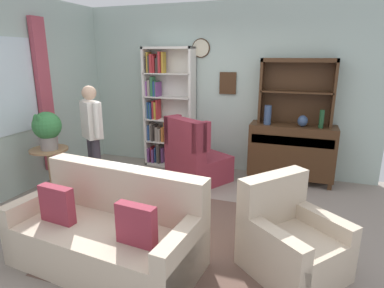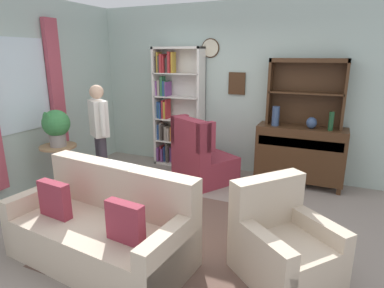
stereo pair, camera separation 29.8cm
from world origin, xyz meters
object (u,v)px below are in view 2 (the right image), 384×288
bookshelf (175,109)px  vase_tall (276,116)px  potted_plant_small (70,189)px  bottle_wine (331,121)px  person_reading (99,130)px  sideboard_hutch (307,83)px  armchair_floral (283,247)px  wingback_chair (201,159)px  couch_floral (103,229)px  plant_stand (60,163)px  sideboard (300,153)px  potted_plant_large (56,125)px  vase_round (312,123)px

bookshelf → vase_tall: 1.82m
bookshelf → potted_plant_small: (-0.62, -2.00, -0.87)m
bottle_wine → person_reading: (-3.08, -1.28, -0.15)m
sideboard_hutch → vase_tall: (-0.39, -0.19, -0.49)m
armchair_floral → sideboard_hutch: bearing=93.0°
wingback_chair → couch_floral: bearing=-92.7°
potted_plant_small → plant_stand: bearing=148.6°
sideboard_hutch → plant_stand: bearing=-151.0°
sideboard → vase_tall: (-0.39, -0.08, 0.56)m
bookshelf → potted_plant_small: bearing=-107.2°
couch_floral → sideboard: bearing=61.3°
bottle_wine → plant_stand: bearing=-156.3°
sideboard_hutch → vase_tall: sideboard_hutch is taller
sideboard_hutch → wingback_chair: bearing=-154.9°
sideboard_hutch → bottle_wine: bearing=-27.0°
plant_stand → wingback_chair: bearing=31.9°
vase_tall → potted_plant_large: (-2.79, -1.62, -0.07)m
vase_tall → couch_floral: vase_tall is taller
wingback_chair → person_reading: size_ratio=0.70×
sideboard_hutch → person_reading: 3.14m
sideboard → armchair_floral: bearing=-86.9°
plant_stand → person_reading: bearing=30.1°
couch_floral → armchair_floral: bearing=15.4°
wingback_chair → vase_tall: bearing=24.8°
vase_round → vase_tall: bearing=-178.5°
vase_tall → plant_stand: vase_tall is taller
armchair_floral → potted_plant_large: bearing=169.3°
sideboard → wingback_chair: wingback_chair is taller
sideboard_hutch → person_reading: bearing=-151.2°
sideboard → couch_floral: 3.18m
vase_tall → armchair_floral: vase_tall is taller
couch_floral → potted_plant_large: (-1.66, 1.08, 0.68)m
vase_round → potted_plant_large: potted_plant_large is taller
wingback_chair → sideboard: bearing=21.4°
sideboard → sideboard_hutch: sideboard_hutch is taller
vase_round → potted_plant_large: (-3.31, -1.64, -0.01)m
sideboard_hutch → couch_floral: (-1.53, -2.89, -1.25)m
sideboard → couch_floral: sideboard is taller
bookshelf → sideboard_hutch: bookshelf is taller
vase_round → sideboard: bearing=152.8°
potted_plant_large → person_reading: person_reading is taller
bookshelf → bottle_wine: size_ratio=7.70×
vase_tall → bottle_wine: vase_tall is taller
vase_round → potted_plant_large: size_ratio=0.32×
bottle_wine → bookshelf: bearing=176.2°
armchair_floral → potted_plant_small: (-2.95, 0.41, -0.13)m
wingback_chair → potted_plant_large: (-1.76, -1.15, 0.61)m
bookshelf → potted_plant_large: (-0.98, -1.79, -0.04)m
couch_floral → potted_plant_large: potted_plant_large is taller
plant_stand → potted_plant_large: potted_plant_large is taller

